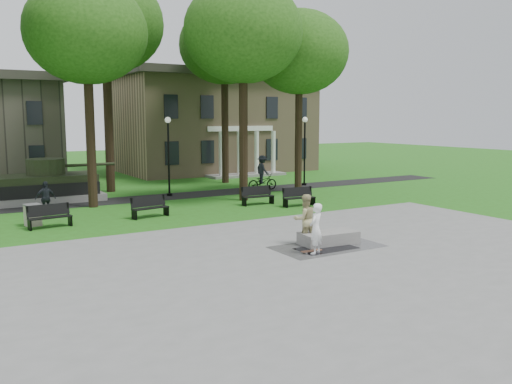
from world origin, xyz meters
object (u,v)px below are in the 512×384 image
concrete_block (329,238)px  trash_bin (33,215)px  cyclist (262,176)px  park_bench_0 (50,216)px  friend_watching (305,219)px  skateboarder (316,229)px

concrete_block → trash_bin: bearing=133.8°
concrete_block → cyclist: cyclist is taller
park_bench_0 → friend_watching: bearing=-53.7°
trash_bin → park_bench_0: bearing=-54.0°
skateboarder → park_bench_0: skateboarder is taller
concrete_block → trash_bin: trash_bin is taller
concrete_block → trash_bin: (-8.95, 9.34, 0.24)m
cyclist → skateboarder: bearing=156.3°
cyclist → park_bench_0: cyclist is taller
cyclist → park_bench_0: 15.23m
park_bench_0 → trash_bin: size_ratio=1.92×
cyclist → trash_bin: bearing=109.6°
concrete_block → skateboarder: 1.77m
skateboarder → friend_watching: friend_watching is taller
friend_watching → cyclist: cyclist is taller
skateboarder → trash_bin: skateboarder is taller
cyclist → park_bench_0: size_ratio=1.23×
skateboarder → park_bench_0: 11.86m
concrete_block → cyclist: 15.32m
skateboarder → trash_bin: (-7.62, 10.30, -0.42)m
skateboarder → cyclist: size_ratio=0.78×
skateboarder → park_bench_0: (-7.06, 9.53, -0.38)m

